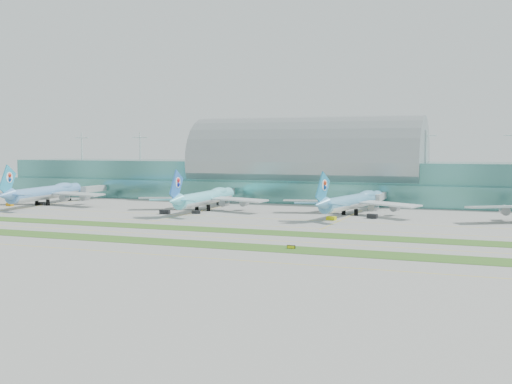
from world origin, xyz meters
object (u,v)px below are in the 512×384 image
at_px(terminal, 307,173).
at_px(airliner_a, 47,192).
at_px(airliner_b, 206,197).
at_px(airliner_c, 354,200).
at_px(taxiway_sign_east, 291,247).

distance_m(terminal, airliner_a, 129.49).
relative_size(airliner_a, airliner_b, 1.06).
distance_m(airliner_a, airliner_b, 82.19).
bearing_deg(airliner_b, terminal, 66.11).
bearing_deg(airliner_c, taxiway_sign_east, -77.86).
bearing_deg(taxiway_sign_east, airliner_b, 132.06).
xyz_separation_m(airliner_b, airliner_c, (64.24, 5.11, -0.05)).
bearing_deg(terminal, airliner_a, -146.77).
height_order(terminal, airliner_c, terminal).
xyz_separation_m(terminal, taxiway_sign_east, (41.38, -155.57, -13.72)).
bearing_deg(airliner_c, terminal, 131.93).
relative_size(terminal, airliner_a, 4.68).
distance_m(airliner_b, airliner_c, 64.44).
xyz_separation_m(airliner_a, airliner_b, (82.10, 3.85, -0.39)).
xyz_separation_m(airliner_a, taxiway_sign_east, (149.49, -84.74, -5.68)).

